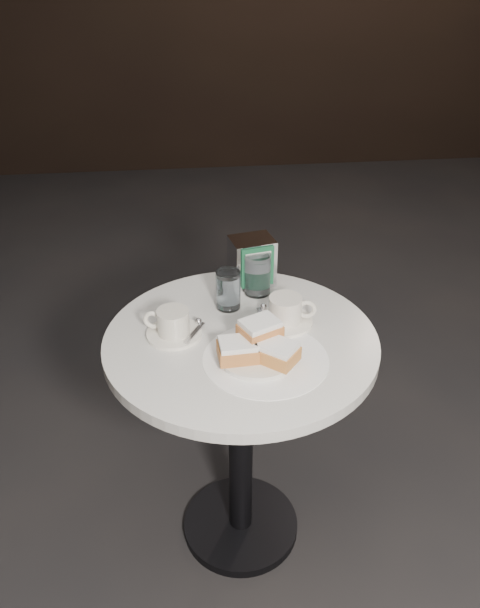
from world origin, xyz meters
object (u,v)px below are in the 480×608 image
Objects in this scene: coffee_cup_left at (173,325)px; water_glass_right at (257,274)px; coffee_cup_right at (286,312)px; cafe_table at (241,396)px; napkin_dispenser at (252,261)px; beignet_plate at (258,348)px; water_glass_left at (228,290)px.

water_glass_right is at bearing 52.59° from coffee_cup_left.
water_glass_right reaches higher than coffee_cup_right.
napkin_dispenser is (0.06, 0.27, 0.27)m from cafe_table.
coffee_cup_left is 0.29m from coffee_cup_right.
beignet_plate reaches higher than coffee_cup_left.
cafe_table is 6.19× the size of water_glass_right.
coffee_cup_right reaches higher than cafe_table.
coffee_cup_right reaches higher than coffee_cup_left.
napkin_dispenser reaches higher than water_glass_left.
napkin_dispenser is at bearing 113.89° from coffee_cup_right.
napkin_dispenser reaches higher than coffee_cup_right.
water_glass_right is (0.24, 0.19, 0.03)m from coffee_cup_left.
water_glass_right is at bearing 71.67° from cafe_table.
coffee_cup_left is 1.22× the size of napkin_dispenser.
water_glass_right is at bearing 116.30° from coffee_cup_right.
beignet_plate is at bearing -97.57° from water_glass_right.
coffee_cup_right is 1.40× the size of water_glass_right.
beignet_plate reaches higher than cafe_table.
water_glass_left is (-0.02, 0.15, 0.25)m from cafe_table.
beignet_plate is 0.18m from coffee_cup_right.
water_glass_left is 0.77× the size of napkin_dispenser.
water_glass_left is at bearing 53.01° from coffee_cup_left.
cafe_table is at bearing -108.33° from water_glass_right.
coffee_cup_right is at bearing 57.76° from beignet_plate.
water_glass_right is at bearing -93.78° from napkin_dispenser.
coffee_cup_right is (0.09, 0.15, 0.00)m from beignet_plate.
beignet_plate is at bearing -73.55° from cafe_table.
napkin_dispenser is at bearing 57.24° from water_glass_left.
coffee_cup_left is at bearing -166.57° from coffee_cup_right.
coffee_cup_right is at bearing -72.47° from water_glass_right.
cafe_table is 6.85× the size of water_glass_left.
coffee_cup_left is at bearing -141.50° from water_glass_left.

